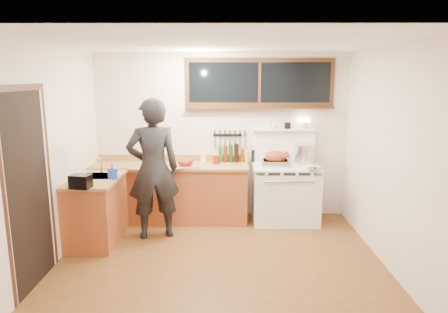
{
  "coord_description": "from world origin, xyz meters",
  "views": [
    {
      "loc": [
        0.08,
        -4.59,
        2.24
      ],
      "look_at": [
        0.05,
        0.85,
        1.15
      ],
      "focal_mm": 32.0,
      "sensor_mm": 36.0,
      "label": 1
    }
  ],
  "objects_px": {
    "man": "(153,169)",
    "cutting_board": "(186,164)",
    "vintage_stove": "(285,192)",
    "roast_turkey": "(276,160)"
  },
  "relations": [
    {
      "from": "roast_turkey",
      "to": "cutting_board",
      "type": "bearing_deg",
      "value": -177.78
    },
    {
      "from": "vintage_stove",
      "to": "roast_turkey",
      "type": "height_order",
      "value": "vintage_stove"
    },
    {
      "from": "vintage_stove",
      "to": "man",
      "type": "height_order",
      "value": "man"
    },
    {
      "from": "man",
      "to": "cutting_board",
      "type": "bearing_deg",
      "value": 51.51
    },
    {
      "from": "vintage_stove",
      "to": "man",
      "type": "bearing_deg",
      "value": -161.93
    },
    {
      "from": "cutting_board",
      "to": "roast_turkey",
      "type": "xyz_separation_m",
      "value": [
        1.36,
        0.05,
        0.05
      ]
    },
    {
      "from": "man",
      "to": "cutting_board",
      "type": "xyz_separation_m",
      "value": [
        0.4,
        0.5,
        -0.03
      ]
    },
    {
      "from": "vintage_stove",
      "to": "cutting_board",
      "type": "xyz_separation_m",
      "value": [
        -1.53,
        -0.13,
        0.49
      ]
    },
    {
      "from": "man",
      "to": "roast_turkey",
      "type": "xyz_separation_m",
      "value": [
        1.76,
        0.55,
        0.02
      ]
    },
    {
      "from": "roast_turkey",
      "to": "vintage_stove",
      "type": "bearing_deg",
      "value": 24.45
    }
  ]
}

